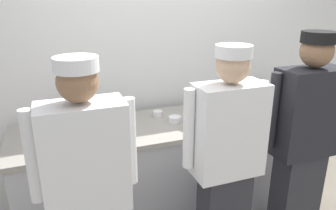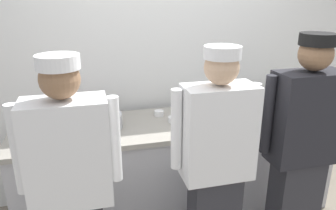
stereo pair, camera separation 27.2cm
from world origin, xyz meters
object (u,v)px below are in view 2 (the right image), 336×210
plate_stack_front (274,105)px  chef_far_right (302,147)px  chefs_knife (49,128)px  ramekin_green_sauce (247,103)px  sheet_tray (229,115)px  chef_center (216,163)px  mixing_bowl_steel (98,121)px  deli_cup (187,124)px  ramekin_yellow_sauce (174,119)px  squeeze_bottle_spare (69,111)px  chef_near_left (72,186)px  ramekin_red_sauce (159,113)px  ramekin_orange_sauce (48,138)px  squeeze_bottle_secondary (65,126)px  squeeze_bottle_primary (300,99)px

plate_stack_front → chef_far_right: bearing=-108.6°
chefs_knife → ramekin_green_sauce: bearing=3.6°
chef_far_right → sheet_tray: 0.75m
chef_center → plate_stack_front: 1.21m
mixing_bowl_steel → deli_cup: bearing=-16.1°
sheet_tray → ramekin_yellow_sauce: ramekin_yellow_sauce is taller
chef_center → ramekin_green_sauce: bearing=53.3°
squeeze_bottle_spare → chef_center: bearing=-45.0°
chef_near_left → sheet_tray: size_ratio=3.08×
ramekin_red_sauce → ramekin_orange_sauce: bearing=-161.9°
deli_cup → chefs_knife: bearing=165.7°
chef_far_right → ramekin_orange_sauce: (-1.73, 0.58, 0.01)m
chef_near_left → squeeze_bottle_secondary: chef_near_left is taller
squeeze_bottle_secondary → ramekin_red_sauce: squeeze_bottle_secondary is taller
plate_stack_front → ramekin_red_sauce: bearing=175.5°
ramekin_yellow_sauce → deli_cup: bearing=-70.2°
ramekin_orange_sauce → chef_far_right: bearing=-18.4°
sheet_tray → chef_center: bearing=-119.8°
ramekin_yellow_sauce → ramekin_red_sauce: bearing=118.4°
chef_far_right → deli_cup: (-0.67, 0.54, 0.03)m
squeeze_bottle_primary → plate_stack_front: bearing=170.8°
ramekin_orange_sauce → ramekin_yellow_sauce: bearing=7.1°
squeeze_bottle_spare → ramekin_yellow_sauce: bearing=-15.6°
chefs_knife → sheet_tray: bearing=-3.5°
ramekin_orange_sauce → plate_stack_front: bearing=6.0°
mixing_bowl_steel → ramekin_red_sauce: 0.55m
chefs_knife → chef_center: bearing=-36.6°
mixing_bowl_steel → deli_cup: 0.71m
chef_near_left → deli_cup: bearing=33.8°
ramekin_yellow_sauce → ramekin_red_sauce: size_ratio=1.27×
ramekin_green_sauce → ramekin_red_sauce: size_ratio=1.22×
squeeze_bottle_spare → plate_stack_front: bearing=-4.7°
chef_center → chefs_knife: size_ratio=5.95×
squeeze_bottle_spare → ramekin_green_sauce: squeeze_bottle_spare is taller
chef_center → squeeze_bottle_secondary: (-0.96, 0.64, 0.10)m
ramekin_green_sauce → deli_cup: bearing=-151.9°
chef_far_right → squeeze_bottle_secondary: bearing=158.6°
mixing_bowl_steel → ramekin_red_sauce: size_ratio=4.59×
chef_center → ramekin_red_sauce: chef_center is taller
ramekin_red_sauce → squeeze_bottle_secondary: bearing=-162.6°
chef_far_right → plate_stack_front: (0.27, 0.79, 0.02)m
squeeze_bottle_secondary → ramekin_yellow_sauce: 0.88m
plate_stack_front → squeeze_bottle_secondary: 1.88m
chef_center → squeeze_bottle_primary: bearing=33.2°
chef_center → ramekin_red_sauce: (-0.18, 0.88, 0.04)m
chef_center → deli_cup: chef_center is taller
sheet_tray → squeeze_bottle_spare: (-1.36, 0.22, 0.08)m
ramekin_red_sauce → chefs_knife: (-0.92, -0.06, -0.02)m
mixing_bowl_steel → plate_stack_front: bearing=1.9°
mixing_bowl_steel → squeeze_bottle_primary: 1.87m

